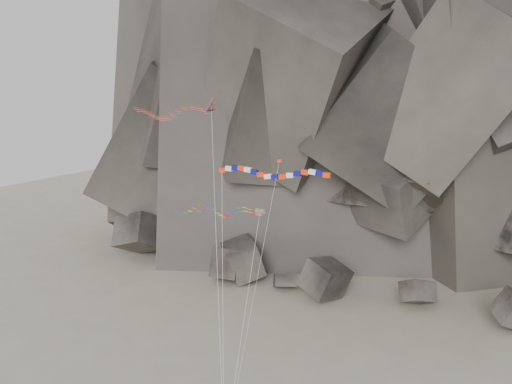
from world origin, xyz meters
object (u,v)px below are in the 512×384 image
at_px(delta_kite, 168,112).
at_px(banner_kite, 272,174).
at_px(parafoil_kite, 214,211).
at_px(pennant_kite, 264,240).

distance_m(delta_kite, banner_kite, 14.50).
distance_m(parafoil_kite, pennant_kite, 10.67).
height_order(banner_kite, parafoil_kite, banner_kite).
bearing_deg(parafoil_kite, banner_kite, 4.96).
relative_size(delta_kite, parafoil_kite, 1.63).
xyz_separation_m(banner_kite, pennant_kite, (0.85, -3.64, -6.00)).
height_order(delta_kite, banner_kite, delta_kite).
bearing_deg(pennant_kite, parafoil_kite, 119.47).
xyz_separation_m(banner_kite, parafoil_kite, (-8.16, 2.01, -5.08)).
bearing_deg(parafoil_kite, delta_kite, -147.95).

